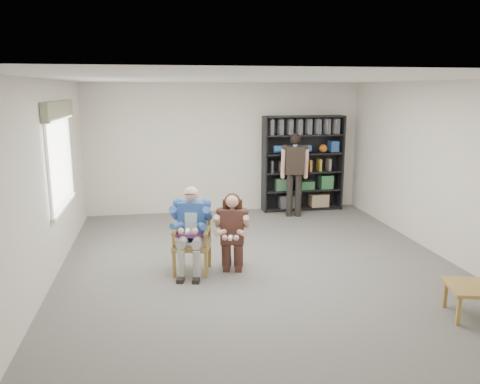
{
  "coord_description": "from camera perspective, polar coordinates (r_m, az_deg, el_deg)",
  "views": [
    {
      "loc": [
        -1.49,
        -6.59,
        2.65
      ],
      "look_at": [
        -0.2,
        0.6,
        1.05
      ],
      "focal_mm": 35.0,
      "sensor_mm": 36.0,
      "label": 1
    }
  ],
  "objects": [
    {
      "name": "armchair",
      "position": [
        6.92,
        -5.88,
        -5.8
      ],
      "size": [
        0.69,
        0.68,
        1.0
      ],
      "primitive_type": null,
      "rotation": [
        0.0,
        0.0,
        -0.23
      ],
      "color": "olive",
      "rests_on": "floor"
    },
    {
      "name": "room_shell",
      "position": [
        6.87,
        2.53,
        1.86
      ],
      "size": [
        6.0,
        7.0,
        2.8
      ],
      "primitive_type": null,
      "color": "silver",
      "rests_on": "ground"
    },
    {
      "name": "seated_man",
      "position": [
        6.88,
        -5.91,
        -4.62
      ],
      "size": [
        0.72,
        0.89,
        1.3
      ],
      "primitive_type": null,
      "rotation": [
        0.0,
        0.0,
        -0.23
      ],
      "color": "navy",
      "rests_on": "floor"
    },
    {
      "name": "floor",
      "position": [
        7.25,
        2.42,
        -9.08
      ],
      "size": [
        6.0,
        7.0,
        0.01
      ],
      "primitive_type": "cube",
      "color": "#605D5A",
      "rests_on": "ground"
    },
    {
      "name": "window_left",
      "position": [
        7.79,
        -20.93,
        4.02
      ],
      "size": [
        0.16,
        2.0,
        1.75
      ],
      "primitive_type": null,
      "color": "silver",
      "rests_on": "room_shell"
    },
    {
      "name": "kneeling_woman",
      "position": [
        6.84,
        -0.96,
        -5.12
      ],
      "size": [
        0.67,
        0.89,
        1.19
      ],
      "primitive_type": null,
      "rotation": [
        0.0,
        0.0,
        -0.23
      ],
      "color": "#3E261E",
      "rests_on": "floor"
    },
    {
      "name": "side_table",
      "position": [
        6.32,
        26.4,
        -11.86
      ],
      "size": [
        0.7,
        0.7,
        0.39
      ],
      "primitive_type": null,
      "rotation": [
        0.0,
        0.0,
        -0.27
      ],
      "color": "olive",
      "rests_on": "floor"
    },
    {
      "name": "bookshelf",
      "position": [
        10.49,
        7.66,
        3.47
      ],
      "size": [
        1.8,
        0.38,
        2.1
      ],
      "primitive_type": null,
      "color": "black",
      "rests_on": "floor"
    },
    {
      "name": "standing_man",
      "position": [
        9.91,
        6.65,
        1.99
      ],
      "size": [
        0.59,
        0.39,
        1.76
      ],
      "primitive_type": null,
      "rotation": [
        0.0,
        0.0,
        -0.18
      ],
      "color": "black",
      "rests_on": "floor"
    }
  ]
}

